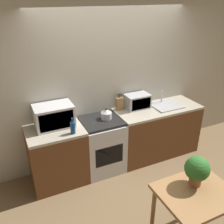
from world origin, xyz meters
TOP-DOWN VIEW (x-y plane):
  - ground_plane at (0.00, 0.00)m, footprint 16.00×16.00m
  - wall_back at (0.00, 1.20)m, footprint 10.00×0.06m
  - counter_left_run at (-1.06, 0.86)m, footprint 0.81×0.62m
  - counter_right_run at (0.72, 0.86)m, footprint 1.48×0.62m
  - stove_range at (-0.34, 0.86)m, footprint 0.63×0.62m
  - kettle at (-0.24, 0.87)m, footprint 0.17×0.17m
  - microwave at (-1.02, 0.97)m, footprint 0.55×0.36m
  - bottle at (-0.84, 0.65)m, footprint 0.07×0.07m
  - knife_block at (0.09, 1.07)m, footprint 0.11×0.07m
  - toaster_oven at (0.40, 1.01)m, footprint 0.40×0.27m
  - sink_basin at (0.89, 0.87)m, footprint 0.48×0.42m
  - dining_table at (0.05, -0.84)m, footprint 0.81×0.66m
  - potted_plant at (0.11, -0.74)m, footprint 0.27×0.27m

SIDE VIEW (x-z plane):
  - ground_plane at x=0.00m, z-range 0.00..0.00m
  - stove_range at x=-0.34m, z-range 0.00..0.90m
  - counter_right_run at x=0.72m, z-range 0.00..0.90m
  - counter_left_run at x=-1.06m, z-range 0.00..0.90m
  - dining_table at x=0.05m, z-range 0.26..1.01m
  - sink_basin at x=0.89m, z-range 0.79..1.03m
  - potted_plant at x=0.11m, z-range 0.77..1.12m
  - kettle at x=-0.24m, z-range 0.89..1.07m
  - bottle at x=-0.84m, z-range 0.87..1.11m
  - knife_block at x=0.09m, z-range 0.87..1.16m
  - toaster_oven at x=0.40m, z-range 0.90..1.14m
  - microwave at x=-1.02m, z-range 0.90..1.23m
  - wall_back at x=0.00m, z-range 0.00..2.60m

